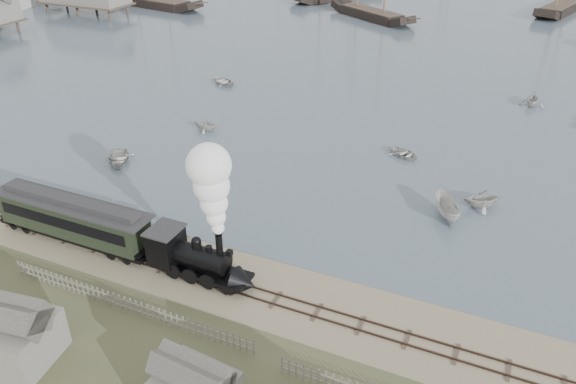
% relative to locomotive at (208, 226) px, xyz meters
% --- Properties ---
extents(ground, '(600.00, 600.00, 0.00)m').
position_rel_locomotive_xyz_m(ground, '(2.99, 2.00, -4.67)').
color(ground, tan).
rests_on(ground, ground).
extents(rail_track, '(120.00, 1.80, 0.16)m').
position_rel_locomotive_xyz_m(rail_track, '(2.99, 0.00, -4.63)').
color(rail_track, '#36251D').
rests_on(rail_track, ground).
extents(picket_fence_west, '(19.00, 0.10, 1.20)m').
position_rel_locomotive_xyz_m(picket_fence_west, '(-3.51, -5.00, -4.67)').
color(picket_fence_west, slate).
rests_on(picket_fence_west, ground).
extents(shed_left, '(5.00, 4.00, 4.10)m').
position_rel_locomotive_xyz_m(shed_left, '(-7.01, -11.00, -4.67)').
color(shed_left, slate).
rests_on(shed_left, ground).
extents(locomotive, '(8.15, 3.04, 10.16)m').
position_rel_locomotive_xyz_m(locomotive, '(0.00, 0.00, 0.00)').
color(locomotive, black).
rests_on(locomotive, ground).
extents(passenger_coach, '(13.83, 2.67, 3.36)m').
position_rel_locomotive_xyz_m(passenger_coach, '(-12.23, -0.00, -2.55)').
color(passenger_coach, black).
rests_on(passenger_coach, ground).
extents(beached_dinghy, '(4.27, 4.79, 0.82)m').
position_rel_locomotive_xyz_m(beached_dinghy, '(-8.99, 1.94, -4.26)').
color(beached_dinghy, beige).
rests_on(beached_dinghy, ground).
extents(rowboat_0, '(5.08, 4.75, 0.86)m').
position_rel_locomotive_xyz_m(rowboat_0, '(-18.03, 12.15, -4.18)').
color(rowboat_0, beige).
rests_on(rowboat_0, harbor_water).
extents(rowboat_1, '(2.77, 3.12, 1.52)m').
position_rel_locomotive_xyz_m(rowboat_1, '(-14.38, 22.68, -3.86)').
color(rowboat_1, beige).
rests_on(rowboat_1, harbor_water).
extents(rowboat_2, '(4.41, 3.30, 1.61)m').
position_rel_locomotive_xyz_m(rowboat_2, '(13.45, 15.31, -3.81)').
color(rowboat_2, beige).
rests_on(rowboat_2, harbor_water).
extents(rowboat_3, '(3.66, 4.07, 0.69)m').
position_rel_locomotive_xyz_m(rowboat_3, '(7.48, 25.19, -4.27)').
color(rowboat_3, beige).
rests_on(rowboat_3, harbor_water).
extents(rowboat_4, '(4.16, 4.32, 1.75)m').
position_rel_locomotive_xyz_m(rowboat_4, '(15.95, 18.25, -3.74)').
color(rowboat_4, beige).
rests_on(rowboat_4, harbor_water).
extents(rowboat_6, '(4.13, 4.62, 0.79)m').
position_rel_locomotive_xyz_m(rowboat_6, '(-20.62, 37.20, -4.22)').
color(rowboat_6, beige).
rests_on(rowboat_6, harbor_water).
extents(rowboat_7, '(3.51, 3.08, 1.76)m').
position_rel_locomotive_xyz_m(rowboat_7, '(18.33, 45.85, -3.73)').
color(rowboat_7, beige).
rests_on(rowboat_7, harbor_water).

